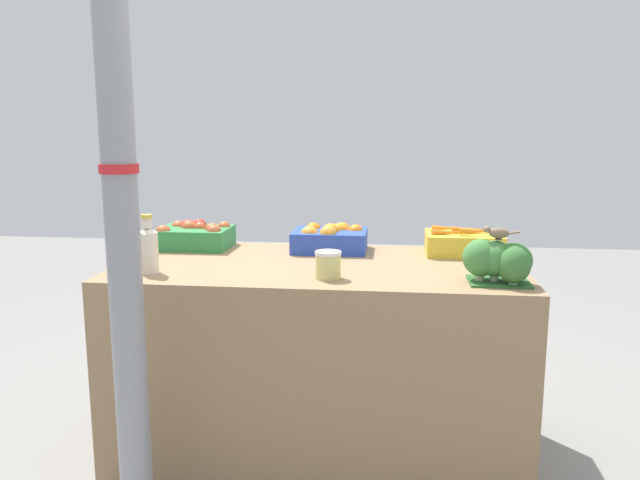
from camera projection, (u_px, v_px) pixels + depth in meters
ground_plane at (320, 448)px, 2.78m from camera, size 10.00×10.00×0.00m
market_table at (320, 358)px, 2.71m from camera, size 1.68×0.87×0.85m
support_pole at (121, 204)px, 2.00m from camera, size 0.12×0.12×2.33m
apple_crate at (194, 235)px, 2.97m from camera, size 0.34×0.26×0.13m
orange_crate at (330, 238)px, 2.89m from camera, size 0.34×0.26×0.13m
carrot_crate at (464, 243)px, 2.82m from camera, size 0.34×0.26×0.13m
broccoli_pile at (500, 261)px, 2.27m from camera, size 0.25×0.20×0.16m
juice_bottle_golden at (119, 243)px, 2.45m from camera, size 0.07×0.07×0.28m
juice_bottle_cloudy at (148, 249)px, 2.44m from camera, size 0.08×0.08×0.23m
pickle_jar at (328, 265)px, 2.36m from camera, size 0.10×0.10×0.11m
sparrow_bird at (498, 233)px, 2.26m from camera, size 0.14×0.05×0.05m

